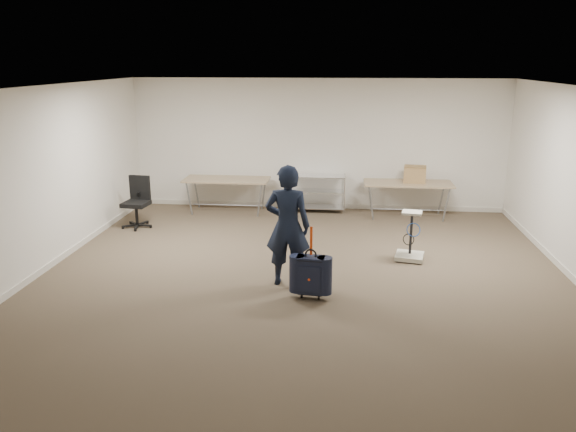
# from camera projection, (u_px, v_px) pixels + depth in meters

# --- Properties ---
(ground) EXTENTS (9.00, 9.00, 0.00)m
(ground) POSITION_uv_depth(u_px,v_px,m) (301.00, 286.00, 8.13)
(ground) COLOR #4D402E
(ground) RESTS_ON ground
(room_shell) EXTENTS (8.00, 9.00, 9.00)m
(room_shell) POSITION_uv_depth(u_px,v_px,m) (307.00, 252.00, 9.44)
(room_shell) COLOR silver
(room_shell) RESTS_ON ground
(folding_table_left) EXTENTS (1.80, 0.75, 0.73)m
(folding_table_left) POSITION_uv_depth(u_px,v_px,m) (227.00, 181.00, 11.92)
(folding_table_left) COLOR #99855E
(folding_table_left) RESTS_ON ground
(folding_table_right) EXTENTS (1.80, 0.75, 0.73)m
(folding_table_right) POSITION_uv_depth(u_px,v_px,m) (408.00, 185.00, 11.55)
(folding_table_right) COLOR #99855E
(folding_table_right) RESTS_ON ground
(wire_shelf) EXTENTS (1.22, 0.47, 0.80)m
(wire_shelf) POSITION_uv_depth(u_px,v_px,m) (316.00, 191.00, 12.04)
(wire_shelf) COLOR silver
(wire_shelf) RESTS_ON ground
(person) EXTENTS (0.67, 0.46, 1.77)m
(person) POSITION_uv_depth(u_px,v_px,m) (288.00, 226.00, 7.98)
(person) COLOR black
(person) RESTS_ON ground
(suitcase) EXTENTS (0.40, 0.26, 1.03)m
(suitcase) POSITION_uv_depth(u_px,v_px,m) (311.00, 275.00, 7.62)
(suitcase) COLOR black
(suitcase) RESTS_ON ground
(office_chair) EXTENTS (0.60, 0.60, 0.99)m
(office_chair) POSITION_uv_depth(u_px,v_px,m) (137.00, 212.00, 10.96)
(office_chair) COLOR black
(office_chair) RESTS_ON ground
(equipment_cart) EXTENTS (0.52, 0.52, 0.82)m
(equipment_cart) POSITION_uv_depth(u_px,v_px,m) (410.00, 247.00, 9.17)
(equipment_cart) COLOR beige
(equipment_cart) RESTS_ON ground
(cardboard_box) EXTENTS (0.48, 0.39, 0.33)m
(cardboard_box) POSITION_uv_depth(u_px,v_px,m) (415.00, 174.00, 11.55)
(cardboard_box) COLOR olive
(cardboard_box) RESTS_ON folding_table_right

